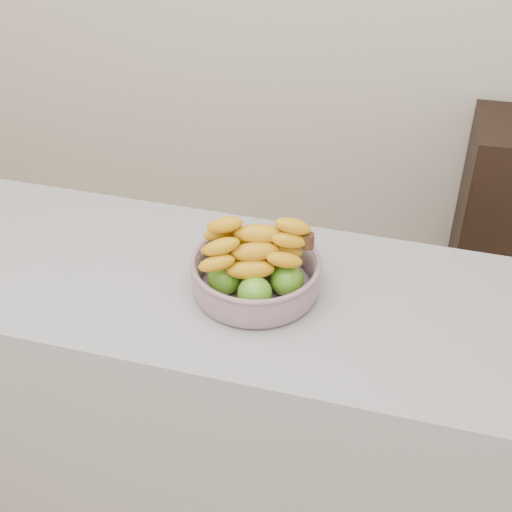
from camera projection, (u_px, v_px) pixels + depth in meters
The scene contains 2 objects.
counter at pixel (164, 397), 2.01m from camera, with size 2.00×0.60×0.90m, color #98979F.
fruit_bowl at pixel (256, 271), 1.65m from camera, with size 0.30×0.30×0.18m.
Camera 1 is at (0.62, -0.67, 1.97)m, focal length 50.00 mm.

